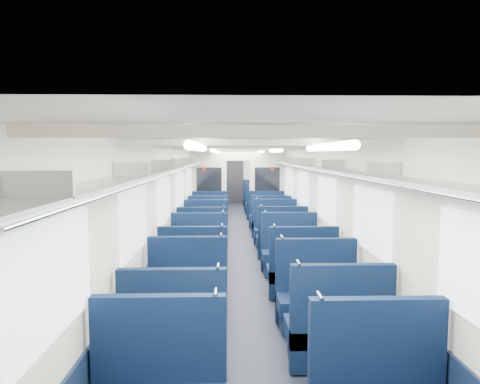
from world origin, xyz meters
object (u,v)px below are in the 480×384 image
object	(u,v)px
seat_22	(214,205)
bulkhead	(238,186)
seat_7	(318,301)
seat_26	(216,198)
seat_18	(210,218)
seat_27	(255,198)
seat_12	(203,243)
seat_25	(257,201)
seat_14	(206,233)
seat_23	(259,205)
seat_21	(262,209)
seat_5	(338,334)
end_door	(235,181)
seat_19	(267,218)
seat_15	(276,232)
seat_4	(175,340)
seat_9	(302,274)
seat_16	(208,224)
seat_13	(282,242)
seat_20	(213,209)
seat_6	(187,297)
seat_8	(194,274)
seat_24	(215,201)
seat_10	(199,256)
seat_17	(271,224)
seat_11	(290,255)

from	to	relation	value
seat_22	bulkhead	bearing A→B (deg)	-71.72
seat_7	seat_26	bearing A→B (deg)	97.49
seat_18	seat_27	xyz separation A→B (m)	(1.66, 5.58, 0.00)
seat_12	seat_25	world-z (taller)	same
seat_14	seat_23	size ratio (longest dim) A/B	1.00
seat_21	seat_27	xyz separation A→B (m)	(0.00, 3.53, 0.00)
seat_5	bulkhead	bearing A→B (deg)	95.52
end_door	seat_19	xyz separation A→B (m)	(0.83, -6.85, -0.64)
seat_15	seat_4	bearing A→B (deg)	-105.75
seat_9	seat_19	xyz separation A→B (m)	(0.00, 5.83, 0.00)
seat_5	seat_16	xyz separation A→B (m)	(-1.66, 6.86, 0.00)
seat_14	seat_25	size ratio (longest dim) A/B	1.00
seat_22	seat_13	bearing A→B (deg)	-75.61
bulkhead	seat_20	distance (m)	1.93
bulkhead	seat_25	size ratio (longest dim) A/B	2.42
seat_6	seat_21	world-z (taller)	same
bulkhead	seat_8	bearing A→B (deg)	-97.43
seat_4	seat_20	world-z (taller)	same
seat_15	seat_20	distance (m)	4.63
seat_8	seat_24	xyz separation A→B (m)	(0.00, 10.15, 0.00)
seat_24	seat_26	size ratio (longest dim) A/B	1.00
bulkhead	seat_26	size ratio (longest dim) A/B	2.42
seat_21	seat_22	distance (m)	1.99
bulkhead	seat_21	world-z (taller)	bulkhead
seat_4	seat_9	world-z (taller)	same
seat_27	seat_15	bearing A→B (deg)	-90.00
seat_10	seat_14	distance (m)	2.24
seat_4	seat_27	size ratio (longest dim) A/B	1.00
seat_10	seat_19	world-z (taller)	same
seat_19	seat_25	size ratio (longest dim) A/B	1.00
seat_10	seat_18	xyz separation A→B (m)	(0.00, 4.54, 0.00)
seat_26	seat_6	bearing A→B (deg)	-90.00
end_door	seat_8	size ratio (longest dim) A/B	1.73
seat_10	seat_26	xyz separation A→B (m)	(0.00, 10.20, 0.00)
seat_13	seat_25	distance (m)	7.65
seat_13	seat_14	distance (m)	1.95
seat_7	seat_12	world-z (taller)	same
seat_17	seat_19	size ratio (longest dim) A/B	1.00
seat_4	seat_27	distance (m)	13.74
seat_6	seat_21	size ratio (longest dim) A/B	1.00
seat_11	seat_16	distance (m)	3.81
seat_22	seat_23	xyz separation A→B (m)	(1.66, -0.01, 0.00)
bulkhead	seat_8	xyz separation A→B (m)	(-0.83, -6.36, -0.88)
seat_9	seat_16	bearing A→B (deg)	109.46
seat_5	seat_15	bearing A→B (deg)	90.00
seat_10	seat_15	size ratio (longest dim) A/B	1.00
seat_13	seat_18	world-z (taller)	same
seat_9	seat_18	size ratio (longest dim) A/B	1.00
seat_17	seat_21	xyz separation A→B (m)	(0.00, 3.11, 0.00)
seat_20	seat_14	bearing A→B (deg)	-90.00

